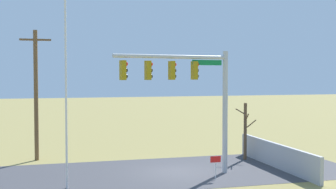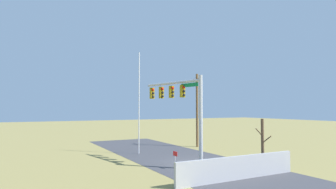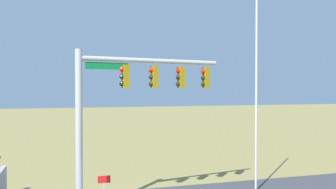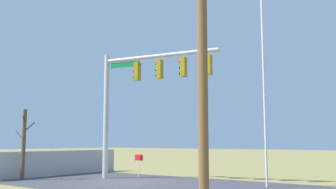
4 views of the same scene
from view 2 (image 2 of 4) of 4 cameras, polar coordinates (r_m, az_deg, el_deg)
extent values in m
plane|color=olive|center=(23.41, 4.92, -13.27)|extent=(160.00, 160.00, 0.00)
cube|color=#3D3D42|center=(26.80, 0.15, -11.92)|extent=(28.00, 8.00, 0.01)
cube|color=#B7B5AD|center=(20.07, 8.23, -15.03)|extent=(6.00, 6.00, 0.01)
cube|color=#A8A8AD|center=(18.39, 13.85, -13.90)|extent=(0.20, 8.87, 1.41)
cylinder|color=#B2B5BA|center=(20.45, 6.50, -5.44)|extent=(0.28, 0.28, 6.63)
cylinder|color=#B2B5BA|center=(22.87, 0.75, 2.28)|extent=(6.33, 1.38, 0.20)
cube|color=#0F7238|center=(21.32, 4.26, 1.89)|extent=(1.77, 0.36, 0.28)
cube|color=#937A0F|center=(21.85, 2.89, 0.67)|extent=(0.30, 0.40, 0.96)
sphere|color=red|center=(21.76, 3.15, 1.48)|extent=(0.22, 0.22, 0.22)
sphere|color=black|center=(21.74, 3.15, 0.69)|extent=(0.22, 0.22, 0.22)
sphere|color=black|center=(21.73, 3.16, -0.10)|extent=(0.22, 0.22, 0.22)
cube|color=#937A0F|center=(22.86, 0.69, 0.52)|extent=(0.30, 0.40, 0.96)
sphere|color=red|center=(22.76, 0.93, 1.29)|extent=(0.22, 0.22, 0.22)
sphere|color=black|center=(22.74, 0.93, 0.54)|extent=(0.22, 0.22, 0.22)
sphere|color=black|center=(22.73, 0.93, -0.22)|extent=(0.22, 0.22, 0.22)
cube|color=#937A0F|center=(23.89, -1.33, 0.38)|extent=(0.30, 0.40, 0.96)
sphere|color=red|center=(23.79, -1.11, 1.12)|extent=(0.22, 0.22, 0.22)
sphere|color=black|center=(23.77, -1.11, 0.40)|extent=(0.22, 0.22, 0.22)
sphere|color=black|center=(23.76, -1.11, -0.33)|extent=(0.22, 0.22, 0.22)
cube|color=#937A0F|center=(24.95, -3.18, 0.25)|extent=(0.30, 0.40, 0.96)
sphere|color=red|center=(24.85, -2.97, 0.96)|extent=(0.22, 0.22, 0.22)
sphere|color=black|center=(24.83, -2.97, 0.27)|extent=(0.22, 0.22, 0.22)
sphere|color=black|center=(24.82, -2.98, -0.42)|extent=(0.22, 0.22, 0.22)
cylinder|color=silver|center=(27.37, -5.76, -1.63)|extent=(0.10, 0.10, 9.61)
cylinder|color=brown|center=(32.30, 5.78, -3.10)|extent=(0.26, 0.26, 8.12)
cube|color=brown|center=(32.46, 5.75, 3.02)|extent=(1.90, 0.12, 0.12)
cylinder|color=brown|center=(20.59, 18.23, -9.57)|extent=(0.20, 0.20, 3.58)
cylinder|color=brown|center=(20.28, 18.97, -8.43)|extent=(0.78, 0.07, 0.57)
cylinder|color=brown|center=(20.78, 18.08, -6.08)|extent=(0.54, 0.47, 0.39)
cylinder|color=brown|center=(20.31, 17.60, -7.14)|extent=(0.12, 0.61, 0.55)
cylinder|color=silver|center=(20.95, 1.44, -13.29)|extent=(0.04, 0.04, 0.90)
cube|color=red|center=(20.84, 1.44, -11.64)|extent=(0.56, 0.02, 0.32)
camera|label=1|loc=(28.48, -51.01, 0.51)|focal=48.07mm
camera|label=3|loc=(30.41, 29.06, -0.85)|focal=36.93mm
camera|label=4|loc=(41.48, 11.52, -5.94)|focal=41.55mm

